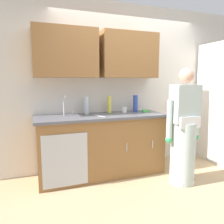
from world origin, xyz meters
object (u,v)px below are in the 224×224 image
object	(u,v)px
bottle_dish_liquid	(86,105)
knife_on_counter	(100,116)
bottle_water_short	(109,104)
sponge	(145,111)
cup_by_sink	(124,110)
bottle_cleaner_spray	(135,103)
sink	(68,118)
person_at_sink	(184,136)

from	to	relation	value
bottle_dish_liquid	knife_on_counter	distance (m)	0.33
bottle_water_short	sponge	bearing A→B (deg)	-11.76
sponge	cup_by_sink	bearing A→B (deg)	170.24
bottle_dish_liquid	bottle_cleaner_spray	size ratio (longest dim) A/B	0.98
sponge	bottle_cleaner_spray	bearing A→B (deg)	143.12
bottle_water_short	knife_on_counter	bearing A→B (deg)	-131.29
sink	bottle_cleaner_spray	xyz separation A→B (m)	(1.15, 0.16, 0.15)
bottle_dish_liquid	bottle_water_short	size ratio (longest dim) A/B	1.00
bottle_cleaner_spray	person_at_sink	bearing A→B (deg)	-67.21
bottle_cleaner_spray	knife_on_counter	bearing A→B (deg)	-159.82
bottle_cleaner_spray	cup_by_sink	world-z (taller)	bottle_cleaner_spray
person_at_sink	bottle_water_short	xyz separation A→B (m)	(-0.80, 0.85, 0.38)
sink	sponge	bearing A→B (deg)	2.38
person_at_sink	bottle_cleaner_spray	xyz separation A→B (m)	(-0.35, 0.83, 0.39)
sink	knife_on_counter	xyz separation A→B (m)	(0.44, -0.10, 0.02)
bottle_dish_liquid	bottle_cleaner_spray	world-z (taller)	bottle_cleaner_spray
person_at_sink	cup_by_sink	world-z (taller)	person_at_sink
sink	bottle_cleaner_spray	size ratio (longest dim) A/B	1.82
bottle_water_short	sponge	xyz separation A→B (m)	(0.59, -0.12, -0.12)
sink	cup_by_sink	distance (m)	0.93
person_at_sink	bottle_dish_liquid	distance (m)	1.50
person_at_sink	bottle_dish_liquid	world-z (taller)	person_at_sink
bottle_cleaner_spray	knife_on_counter	distance (m)	0.76
bottle_dish_liquid	sponge	size ratio (longest dim) A/B	2.44
knife_on_counter	sink	bearing A→B (deg)	-131.03
bottle_cleaner_spray	bottle_dish_liquid	bearing A→B (deg)	179.53
bottle_water_short	sponge	size ratio (longest dim) A/B	2.43
sink	bottle_water_short	xyz separation A→B (m)	(0.69, 0.18, 0.15)
bottle_dish_liquid	sink	bearing A→B (deg)	-152.24
bottle_water_short	bottle_cleaner_spray	xyz separation A→B (m)	(0.46, -0.02, 0.00)
sink	person_at_sink	distance (m)	1.65
person_at_sink	knife_on_counter	xyz separation A→B (m)	(-1.05, 0.57, 0.25)
bottle_water_short	bottle_cleaner_spray	size ratio (longest dim) A/B	0.97
sink	bottle_cleaner_spray	distance (m)	1.17
bottle_cleaner_spray	cup_by_sink	bearing A→B (deg)	-169.72
person_at_sink	bottle_water_short	world-z (taller)	person_at_sink
sink	person_at_sink	bearing A→B (deg)	-24.23
person_at_sink	sponge	xyz separation A→B (m)	(-0.21, 0.73, 0.26)
person_at_sink	sponge	size ratio (longest dim) A/B	14.73
bottle_water_short	person_at_sink	bearing A→B (deg)	-46.55
person_at_sink	sink	bearing A→B (deg)	155.77
bottle_cleaner_spray	bottle_water_short	bearing A→B (deg)	177.33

